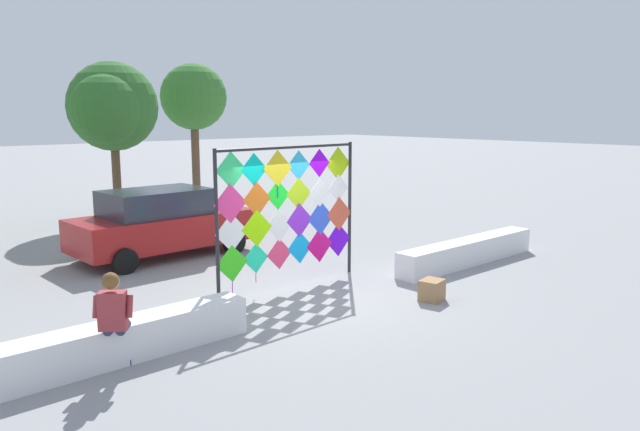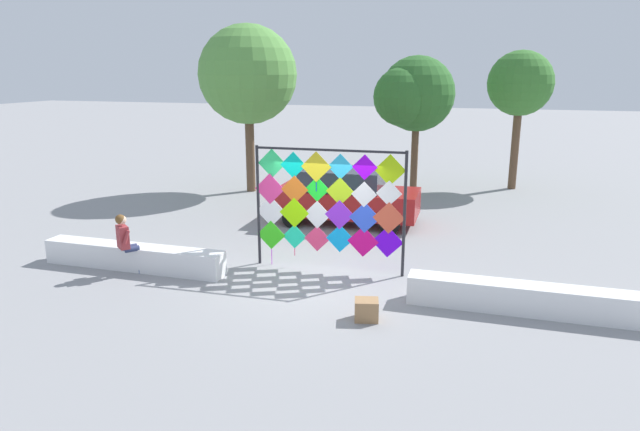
% 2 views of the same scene
% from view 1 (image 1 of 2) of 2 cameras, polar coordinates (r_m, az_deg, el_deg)
% --- Properties ---
extents(ground, '(120.00, 120.00, 0.00)m').
position_cam_1_polar(ground, '(11.78, -0.48, -7.58)').
color(ground, gray).
extents(plaza_ledge_left, '(4.53, 0.54, 0.57)m').
position_cam_1_polar(plaza_ledge_left, '(9.15, -19.83, -11.44)').
color(plaza_ledge_left, white).
rests_on(plaza_ledge_left, ground).
extents(plaza_ledge_right, '(4.53, 0.54, 0.57)m').
position_cam_1_polar(plaza_ledge_right, '(14.60, 13.65, -3.30)').
color(plaza_ledge_right, white).
rests_on(plaza_ledge_right, ground).
extents(kite_display_rack, '(3.54, 0.17, 2.86)m').
position_cam_1_polar(kite_display_rack, '(12.03, -2.91, 0.88)').
color(kite_display_rack, '#232328').
rests_on(kite_display_rack, ground).
extents(seated_vendor, '(0.66, 0.69, 1.42)m').
position_cam_1_polar(seated_vendor, '(8.72, -18.62, -8.66)').
color(seated_vendor, navy).
rests_on(seated_vendor, ground).
extents(parked_car, '(4.31, 2.14, 1.66)m').
position_cam_1_polar(parked_car, '(15.29, -14.63, -0.64)').
color(parked_car, maroon).
rests_on(parked_car, ground).
extents(cardboard_box_large, '(0.51, 0.46, 0.40)m').
position_cam_1_polar(cardboard_box_large, '(11.68, 10.40, -6.87)').
color(cardboard_box_large, '#9E754C').
rests_on(cardboard_box_large, ground).
extents(tree_palm_like, '(2.93, 3.07, 5.06)m').
position_cam_1_polar(tree_palm_like, '(20.48, -18.99, 9.55)').
color(tree_palm_like, brown).
rests_on(tree_palm_like, ground).
extents(tree_broadleaf, '(2.45, 2.44, 5.26)m').
position_cam_1_polar(tree_broadleaf, '(23.59, -11.74, 10.55)').
color(tree_broadleaf, brown).
rests_on(tree_broadleaf, ground).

